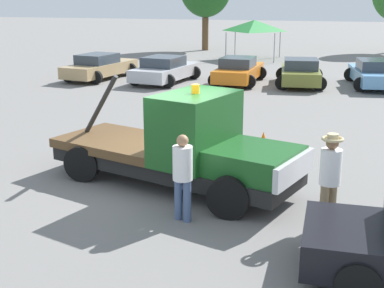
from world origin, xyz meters
name	(u,v)px	position (x,y,z in m)	size (l,w,h in m)	color
ground_plane	(172,185)	(0.00, 0.00, 0.00)	(160.00, 160.00, 0.00)	slate
tow_truck	(185,149)	(0.37, -0.12, 0.96)	(6.49, 3.76, 2.51)	black
person_near_truck	(330,173)	(3.65, -1.47, 1.11)	(0.42, 0.42, 1.89)	#847051
person_at_hood	(183,172)	(0.84, -1.92, 1.03)	(0.40, 0.40, 1.79)	#475B84
parked_car_tan	(100,67)	(-8.65, 14.66, 0.65)	(2.91, 5.07, 1.34)	tan
parked_car_silver	(165,70)	(-4.91, 14.45, 0.65)	(2.96, 4.83, 1.34)	#B7B7BC
parked_car_orange	(238,71)	(-1.24, 15.15, 0.65)	(2.45, 4.52, 1.34)	orange
parked_car_olive	(300,72)	(1.83, 15.30, 0.65)	(2.70, 4.43, 1.34)	olive
parked_car_skyblue	(375,73)	(5.38, 15.90, 0.65)	(2.91, 4.89, 1.34)	#669ED1
canopy_tent_green	(254,26)	(-2.14, 25.55, 2.28)	(3.30, 3.30, 2.66)	#9E9EA3
traffic_cone	(263,142)	(1.69, 3.52, 0.25)	(0.40, 0.40, 0.55)	black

